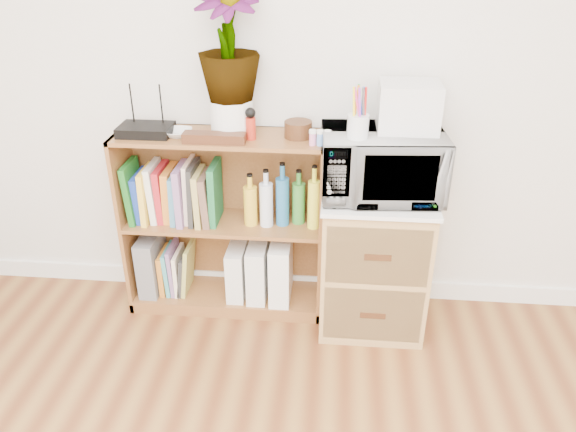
# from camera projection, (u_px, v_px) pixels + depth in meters

# --- Properties ---
(skirting_board) EXTENTS (4.00, 0.02, 0.10)m
(skirting_board) POSITION_uv_depth(u_px,v_px,m) (295.00, 283.00, 3.12)
(skirting_board) COLOR white
(skirting_board) RESTS_ON ground
(bookshelf) EXTENTS (1.00, 0.30, 0.95)m
(bookshelf) POSITION_uv_depth(u_px,v_px,m) (225.00, 225.00, 2.83)
(bookshelf) COLOR brown
(bookshelf) RESTS_ON ground
(wicker_unit) EXTENTS (0.50, 0.45, 0.70)m
(wicker_unit) POSITION_uv_depth(u_px,v_px,m) (373.00, 261.00, 2.76)
(wicker_unit) COLOR #9E7542
(wicker_unit) RESTS_ON ground
(microwave) EXTENTS (0.56, 0.40, 0.30)m
(microwave) POSITION_uv_depth(u_px,v_px,m) (381.00, 164.00, 2.51)
(microwave) COLOR white
(microwave) RESTS_ON wicker_unit
(pen_cup) EXTENTS (0.09, 0.09, 0.10)m
(pen_cup) POSITION_uv_depth(u_px,v_px,m) (358.00, 126.00, 2.36)
(pen_cup) COLOR silver
(pen_cup) RESTS_ON microwave
(small_appliance) EXTENTS (0.26, 0.22, 0.21)m
(small_appliance) POSITION_uv_depth(u_px,v_px,m) (408.00, 106.00, 2.43)
(small_appliance) COLOR silver
(small_appliance) RESTS_ON microwave
(router) EXTENTS (0.24, 0.17, 0.04)m
(router) POSITION_uv_depth(u_px,v_px,m) (146.00, 130.00, 2.61)
(router) COLOR black
(router) RESTS_ON bookshelf
(white_bowl) EXTENTS (0.13, 0.13, 0.03)m
(white_bowl) POSITION_uv_depth(u_px,v_px,m) (178.00, 133.00, 2.59)
(white_bowl) COLOR silver
(white_bowl) RESTS_ON bookshelf
(plant_pot) EXTENTS (0.20, 0.20, 0.17)m
(plant_pot) POSITION_uv_depth(u_px,v_px,m) (232.00, 117.00, 2.58)
(plant_pot) COLOR white
(plant_pot) RESTS_ON bookshelf
(potted_plant) EXTENTS (0.28, 0.28, 0.51)m
(potted_plant) POSITION_uv_depth(u_px,v_px,m) (228.00, 42.00, 2.43)
(potted_plant) COLOR #3D712D
(potted_plant) RESTS_ON plant_pot
(trinket_box) EXTENTS (0.28, 0.07, 0.05)m
(trinket_box) POSITION_uv_depth(u_px,v_px,m) (214.00, 138.00, 2.51)
(trinket_box) COLOR #381C0F
(trinket_box) RESTS_ON bookshelf
(kokeshi_doll) EXTENTS (0.05, 0.05, 0.10)m
(kokeshi_doll) POSITION_uv_depth(u_px,v_px,m) (251.00, 129.00, 2.54)
(kokeshi_doll) COLOR #AD2515
(kokeshi_doll) RESTS_ON bookshelf
(wooden_bowl) EXTENTS (0.13, 0.13, 0.07)m
(wooden_bowl) POSITION_uv_depth(u_px,v_px,m) (298.00, 129.00, 2.57)
(wooden_bowl) COLOR #3C1F10
(wooden_bowl) RESTS_ON bookshelf
(paint_jars) EXTENTS (0.12, 0.04, 0.06)m
(paint_jars) POSITION_uv_depth(u_px,v_px,m) (320.00, 139.00, 2.48)
(paint_jars) COLOR #CD728D
(paint_jars) RESTS_ON bookshelf
(file_box) EXTENTS (0.10, 0.25, 0.32)m
(file_box) POSITION_uv_depth(u_px,v_px,m) (152.00, 262.00, 2.98)
(file_box) COLOR slate
(file_box) RESTS_ON bookshelf
(magazine_holder_left) EXTENTS (0.09, 0.22, 0.28)m
(magazine_holder_left) POSITION_uv_depth(u_px,v_px,m) (237.00, 271.00, 2.94)
(magazine_holder_left) COLOR silver
(magazine_holder_left) RESTS_ON bookshelf
(magazine_holder_mid) EXTENTS (0.10, 0.24, 0.30)m
(magazine_holder_mid) POSITION_uv_depth(u_px,v_px,m) (258.00, 270.00, 2.92)
(magazine_holder_mid) COLOR silver
(magazine_holder_mid) RESTS_ON bookshelf
(magazine_holder_right) EXTENTS (0.10, 0.26, 0.33)m
(magazine_holder_right) POSITION_uv_depth(u_px,v_px,m) (281.00, 269.00, 2.91)
(magazine_holder_right) COLOR white
(magazine_holder_right) RESTS_ON bookshelf
(cookbooks) EXTENTS (0.45, 0.20, 0.31)m
(cookbooks) POSITION_uv_depth(u_px,v_px,m) (175.00, 194.00, 2.77)
(cookbooks) COLOR #1A641D
(cookbooks) RESTS_ON bookshelf
(liquor_bottles) EXTENTS (0.37, 0.07, 0.31)m
(liquor_bottles) POSITION_uv_depth(u_px,v_px,m) (282.00, 197.00, 2.73)
(liquor_bottles) COLOR gold
(liquor_bottles) RESTS_ON bookshelf
(lower_books) EXTENTS (0.17, 0.19, 0.28)m
(lower_books) POSITION_uv_depth(u_px,v_px,m) (177.00, 269.00, 2.98)
(lower_books) COLOR orange
(lower_books) RESTS_ON bookshelf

